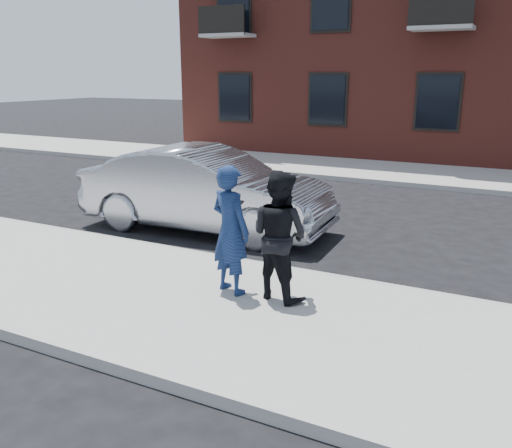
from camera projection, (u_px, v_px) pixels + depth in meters
The scene contains 8 objects.
ground at pixel (254, 316), 7.21m from camera, with size 100.00×100.00×0.00m, color black.
near_sidewalk at pixel (245, 318), 6.97m from camera, with size 50.00×3.50×0.15m, color gray.
near_curb at pixel (299, 273), 8.52m from camera, with size 50.00×0.10×0.15m, color #999691.
far_sidewalk at pixel (419, 174), 16.84m from camera, with size 50.00×3.50×0.15m, color gray.
far_curb at pixel (407, 185), 15.29m from camera, with size 50.00×0.10×0.15m, color #999691.
silver_sedan at pixel (206, 190), 10.92m from camera, with size 1.79×5.13×1.69m, color #999BA3.
man_hoodie at pixel (230, 230), 7.39m from camera, with size 0.76×0.62×1.80m.
man_peacoat at pixel (279, 235), 7.22m from camera, with size 1.00×0.86×1.75m.
Camera 1 is at (3.03, -5.88, 3.11)m, focal length 38.00 mm.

